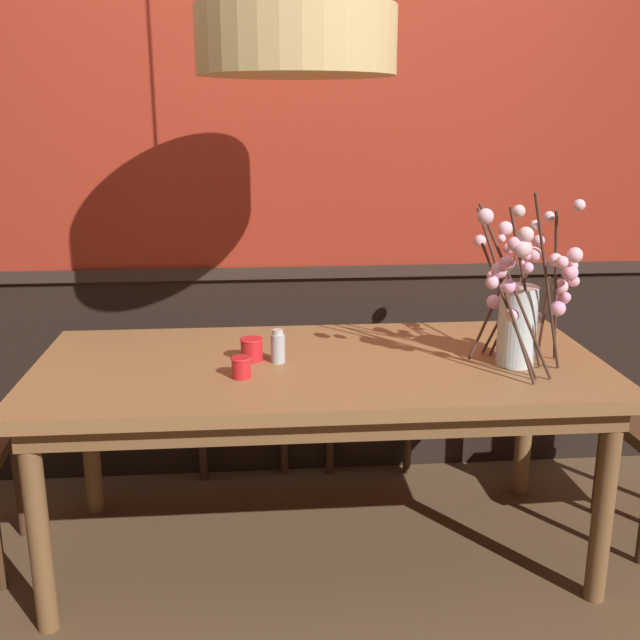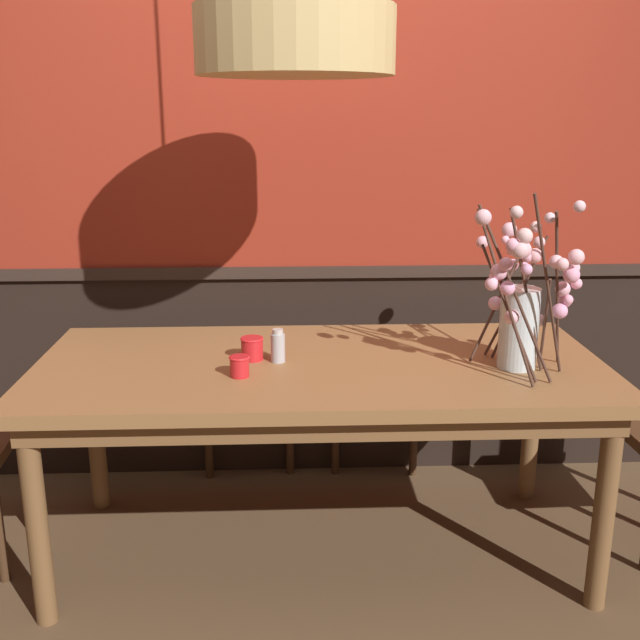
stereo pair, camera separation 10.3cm
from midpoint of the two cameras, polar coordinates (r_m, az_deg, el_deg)
ground_plane at (r=2.98m, az=1.04°, el=-17.17°), size 24.00×24.00×0.00m
back_wall at (r=3.25m, az=0.36°, el=12.93°), size 4.92×0.14×2.95m
dining_table at (r=2.68m, az=1.11°, el=-4.83°), size 2.01×0.93×0.76m
chair_far_side_right at (r=3.58m, az=5.02°, el=-2.25°), size 0.45×0.46×0.94m
chair_far_side_left at (r=3.56m, az=-4.82°, el=-2.64°), size 0.46×0.45×0.89m
vase_with_blossoms at (r=2.61m, az=16.33°, el=0.92°), size 0.42×0.55×0.62m
candle_holder_nearer_center at (r=2.49m, az=-5.01°, el=-3.54°), size 0.07×0.07×0.07m
candle_holder_nearer_edge at (r=2.66m, az=-4.11°, el=-2.19°), size 0.08×0.08×0.08m
condiment_bottle at (r=2.63m, az=-2.12°, el=-2.02°), size 0.05×0.05×0.12m
pendant_lamp at (r=2.44m, az=-0.65°, el=20.56°), size 0.62×0.62×1.22m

